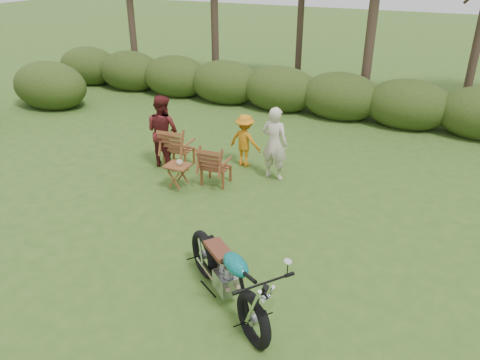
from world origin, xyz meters
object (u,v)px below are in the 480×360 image
at_px(motorcycle, 227,302).
at_px(side_table, 178,177).
at_px(cup, 180,163).
at_px(lawn_chair_left, 180,166).
at_px(adult_a, 273,178).
at_px(adult_b, 165,165).
at_px(lawn_chair_right, 216,183).
at_px(child, 245,165).

xyz_separation_m(motorcycle, side_table, (-2.61, 2.86, 0.28)).
bearing_deg(cup, motorcycle, -48.24).
relative_size(lawn_chair_left, adult_a, 0.61).
height_order(lawn_chair_left, adult_b, adult_b).
bearing_deg(lawn_chair_right, child, -101.78).
xyz_separation_m(side_table, cup, (0.03, 0.03, 0.33)).
xyz_separation_m(lawn_chair_right, lawn_chair_left, (-1.25, 0.47, 0.00)).
xyz_separation_m(motorcycle, cup, (-2.58, 2.89, 0.61)).
distance_m(motorcycle, side_table, 3.88).
bearing_deg(side_table, motorcycle, -47.55).
height_order(motorcycle, lawn_chair_left, motorcycle).
height_order(lawn_chair_right, adult_a, adult_a).
height_order(cup, adult_a, adult_a).
bearing_deg(side_table, cup, 44.74).
distance_m(lawn_chair_right, cup, 1.01).
xyz_separation_m(lawn_chair_right, adult_a, (1.05, 0.82, 0.00)).
relative_size(lawn_chair_left, side_table, 1.82).
distance_m(lawn_chair_left, adult_a, 2.33).
bearing_deg(side_table, lawn_chair_right, 42.16).
bearing_deg(adult_b, cup, 146.61).
bearing_deg(lawn_chair_right, cup, 38.10).
distance_m(side_table, child, 1.93).
distance_m(motorcycle, lawn_chair_right, 3.96).
xyz_separation_m(lawn_chair_left, adult_a, (2.30, 0.34, 0.00)).
xyz_separation_m(side_table, adult_b, (-0.98, 0.94, -0.28)).
distance_m(adult_a, child, 0.96).
bearing_deg(adult_b, lawn_chair_left, -155.37).
bearing_deg(cup, lawn_chair_right, 42.01).
relative_size(side_table, cup, 4.30).
bearing_deg(lawn_chair_left, cup, 118.07).
distance_m(lawn_chair_right, lawn_chair_left, 1.34).
height_order(cup, child, cup).
height_order(motorcycle, cup, cup).
xyz_separation_m(lawn_chair_left, adult_b, (-0.35, -0.10, 0.00)).
xyz_separation_m(motorcycle, adult_b, (-3.59, 3.79, 0.00)).
relative_size(lawn_chair_right, cup, 7.23).
relative_size(motorcycle, adult_b, 1.33).
xyz_separation_m(side_table, child, (0.79, 1.74, -0.28)).
bearing_deg(child, lawn_chair_left, 34.15).
bearing_deg(adult_a, motorcycle, 106.92).
bearing_deg(motorcycle, adult_b, 170.99).
xyz_separation_m(cup, adult_a, (1.64, 1.35, -0.61)).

